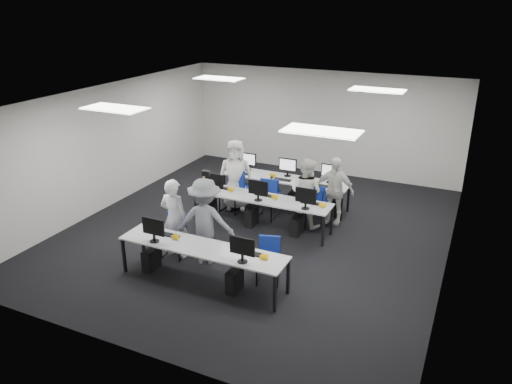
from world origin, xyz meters
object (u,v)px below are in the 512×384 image
at_px(desk_mid, 262,200).
at_px(student_3, 334,191).
at_px(chair_7, 317,209).
at_px(chair_2, 233,198).
at_px(chair_6, 271,200).
at_px(chair_4, 315,215).
at_px(student_1, 306,192).
at_px(chair_5, 242,195).
at_px(chair_3, 266,206).
at_px(student_0, 174,218).
at_px(photographer, 205,222).
at_px(student_2, 236,175).
at_px(chair_0, 174,243).
at_px(chair_1, 268,268).
at_px(desk_front, 202,249).

distance_m(desk_mid, student_3, 1.68).
xyz_separation_m(desk_mid, chair_7, (1.02, 0.93, -0.41)).
xyz_separation_m(chair_2, chair_6, (0.87, 0.35, -0.03)).
height_order(chair_4, student_1, student_1).
bearing_deg(chair_2, desk_mid, -26.67).
xyz_separation_m(chair_5, chair_6, (0.78, 0.03, -0.02)).
distance_m(chair_3, chair_7, 1.20).
relative_size(chair_5, student_0, 0.59).
bearing_deg(photographer, chair_5, -92.75).
bearing_deg(student_0, chair_6, -106.26).
bearing_deg(student_2, chair_7, -17.03).
bearing_deg(chair_3, chair_7, 13.92).
xyz_separation_m(chair_3, student_2, (-0.92, 0.22, 0.58)).
bearing_deg(student_1, student_2, 5.07).
xyz_separation_m(chair_3, chair_4, (1.20, 0.01, -0.00)).
distance_m(student_1, photographer, 2.72).
xyz_separation_m(chair_3, photographer, (-0.22, -2.44, 0.58)).
relative_size(chair_6, photographer, 0.52).
relative_size(chair_0, chair_2, 0.89).
bearing_deg(student_1, chair_0, 63.80).
bearing_deg(desk_mid, student_3, 34.18).
distance_m(chair_4, student_2, 2.21).
bearing_deg(chair_4, chair_0, -146.99).
relative_size(desk_mid, chair_5, 3.30).
xyz_separation_m(desk_mid, student_3, (1.39, 0.94, 0.11)).
distance_m(chair_2, chair_6, 0.94).
xyz_separation_m(chair_1, student_2, (-2.10, 2.81, 0.60)).
xyz_separation_m(desk_front, chair_3, (-0.12, 3.14, -0.39)).
bearing_deg(desk_front, chair_1, 27.28).
relative_size(desk_mid, chair_2, 3.27).
height_order(chair_5, student_3, student_3).
height_order(chair_7, student_1, student_1).
bearing_deg(chair_2, chair_5, 77.05).
bearing_deg(chair_3, chair_5, 150.43).
relative_size(chair_5, student_2, 0.56).
relative_size(chair_6, chair_7, 1.05).
xyz_separation_m(desk_mid, chair_6, (-0.18, 0.94, -0.40)).
bearing_deg(desk_mid, chair_3, 102.22).
bearing_deg(chair_5, photographer, -69.12).
bearing_deg(chair_6, student_1, -37.15).
distance_m(chair_3, student_0, 2.69).
distance_m(chair_6, student_1, 1.22).
xyz_separation_m(student_0, student_1, (1.87, 2.49, -0.03)).
distance_m(student_1, student_2, 1.90).
bearing_deg(chair_6, chair_0, -123.21).
bearing_deg(chair_7, chair_0, -121.15).
bearing_deg(desk_front, chair_7, 73.95).
bearing_deg(student_0, chair_5, -91.26).
bearing_deg(chair_4, chair_5, 153.73).
bearing_deg(chair_7, chair_6, -175.70).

